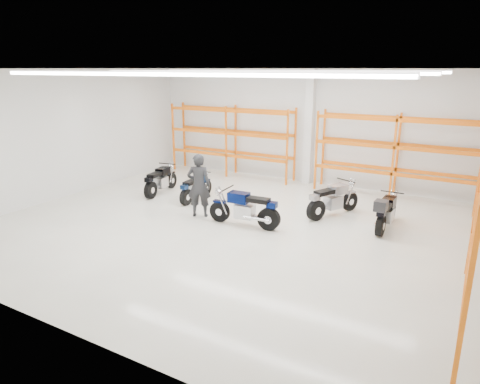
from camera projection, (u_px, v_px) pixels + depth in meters
The scene contains 11 objects.
ground at pixel (236, 227), 12.63m from camera, with size 14.00×14.00×0.00m, color beige.
room_shell at pixel (236, 115), 11.73m from camera, with size 14.02×12.02×4.51m.
motorcycle_main at pixel (247, 209), 12.54m from camera, with size 2.27×0.75×1.11m.
motorcycle_back_a at pixel (160, 181), 15.84m from camera, with size 0.70×2.11×1.04m.
motorcycle_back_b at pixel (195, 188), 15.03m from camera, with size 0.64×1.94×0.95m.
motorcycle_back_c at pixel (331, 201), 13.42m from camera, with size 1.11×2.08×1.09m.
motorcycle_back_d at pixel (386, 213), 12.25m from camera, with size 0.67×2.10×1.08m.
standing_man at pixel (199, 185), 13.29m from camera, with size 0.73×0.48×2.01m, color black.
structural_column at pixel (309, 128), 16.86m from camera, with size 0.32×0.32×4.50m, color white.
pallet_racking_back_left at pixel (231, 134), 18.32m from camera, with size 5.67×0.87×3.00m.
pallet_racking_back_right at pixel (396, 148), 15.10m from camera, with size 5.67×0.87×3.00m.
Camera 1 is at (5.95, -10.24, 4.52)m, focal length 32.00 mm.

